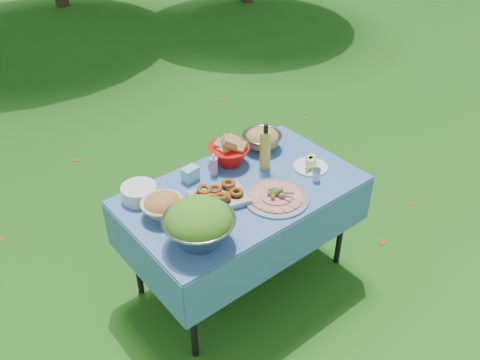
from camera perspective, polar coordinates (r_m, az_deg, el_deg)
name	(u,v)px	position (r m, az deg, el deg)	size (l,w,h in m)	color
ground	(242,276)	(3.63, 0.22, -10.70)	(80.00, 80.00, 0.00)	#0B3209
picnic_table	(242,235)	(3.36, 0.24, -6.21)	(1.46, 0.86, 0.76)	#72A8DC
salad_bowl	(199,223)	(2.68, -4.63, -4.88)	(0.39, 0.39, 0.26)	gray
pasta_bowl_white	(163,205)	(2.91, -8.68, -2.82)	(0.24, 0.24, 0.14)	silver
plate_stack	(139,192)	(3.08, -11.25, -1.37)	(0.21, 0.21, 0.09)	silver
wipes_box	(190,174)	(3.19, -5.60, 0.69)	(0.10, 0.07, 0.09)	#87D9DF
sanitizer_bottle	(214,164)	(3.21, -2.97, 1.76)	(0.05, 0.05, 0.15)	pink
bread_bowl	(229,151)	(3.31, -1.25, 3.32)	(0.27, 0.27, 0.18)	red
pasta_bowl_steel	(262,138)	(3.49, 2.52, 4.69)	(0.26, 0.26, 0.14)	gray
fried_tray	(219,196)	(3.00, -2.39, -1.77)	(0.33, 0.23, 0.08)	#A2A2A7
charcuterie_platter	(276,193)	(3.02, 4.11, -1.43)	(0.39, 0.39, 0.09)	#B0B2B7
oil_bottle	(265,147)	(3.23, 2.86, 3.77)	(0.07, 0.07, 0.32)	gold
cheese_plate	(311,164)	(3.33, 7.96, 1.84)	(0.22, 0.22, 0.06)	silver
shaker	(316,175)	(3.21, 8.57, 0.59)	(0.05, 0.05, 0.08)	silver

